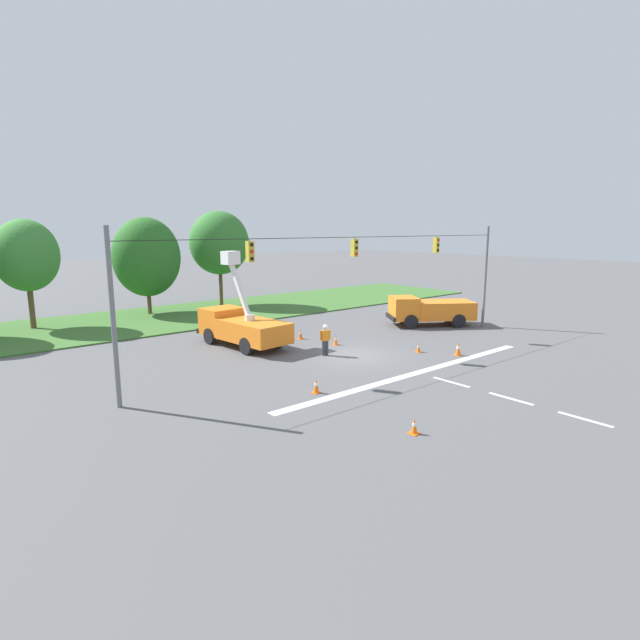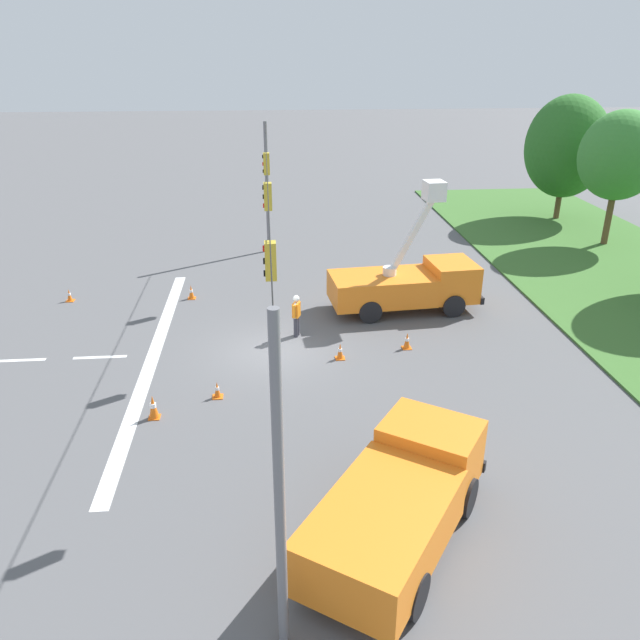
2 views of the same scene
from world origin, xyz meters
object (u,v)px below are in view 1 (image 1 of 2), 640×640
(utility_truck_bucket_lift, at_px, (241,325))
(traffic_cone_foreground_left, at_px, (414,426))
(road_worker, at_px, (325,338))
(tree_centre, at_px, (147,257))
(tree_west, at_px, (26,256))
(traffic_cone_mid_left, at_px, (458,348))
(traffic_cone_foreground_right, at_px, (316,386))
(tree_east, at_px, (219,243))
(traffic_cone_lane_edge_a, at_px, (301,334))
(traffic_cone_mid_right, at_px, (419,348))
(utility_truck_support_near, at_px, (430,310))
(traffic_cone_near_bucket, at_px, (336,340))

(utility_truck_bucket_lift, xyz_separation_m, traffic_cone_foreground_left, (-2.31, -15.37, -0.99))
(road_worker, bearing_deg, tree_centre, 97.14)
(tree_west, distance_m, traffic_cone_mid_left, 29.48)
(traffic_cone_foreground_right, bearing_deg, tree_east, 70.04)
(tree_centre, bearing_deg, tree_east, 2.58)
(road_worker, height_order, traffic_cone_foreground_right, road_worker)
(tree_east, distance_m, utility_truck_bucket_lift, 16.85)
(tree_west, xyz_separation_m, traffic_cone_foreground_left, (6.42, -29.16, -4.93))
(traffic_cone_foreground_right, xyz_separation_m, traffic_cone_lane_edge_a, (6.05, 8.93, 0.00))
(traffic_cone_mid_right, distance_m, traffic_cone_lane_edge_a, 7.79)
(road_worker, xyz_separation_m, traffic_cone_mid_left, (5.75, -4.84, -0.60))
(traffic_cone_mid_right, bearing_deg, tree_west, 125.89)
(utility_truck_support_near, height_order, traffic_cone_lane_edge_a, utility_truck_support_near)
(tree_centre, height_order, traffic_cone_foreground_right, tree_centre)
(road_worker, height_order, traffic_cone_mid_left, road_worker)
(tree_west, height_order, traffic_cone_near_bucket, tree_west)
(tree_east, bearing_deg, utility_truck_bucket_lift, -114.61)
(tree_centre, relative_size, utility_truck_support_near, 1.23)
(traffic_cone_foreground_left, relative_size, traffic_cone_lane_edge_a, 0.89)
(tree_centre, bearing_deg, utility_truck_bucket_lift, -89.74)
(traffic_cone_foreground_left, distance_m, traffic_cone_mid_left, 11.79)
(tree_west, relative_size, traffic_cone_foreground_left, 13.07)
(utility_truck_bucket_lift, distance_m, traffic_cone_near_bucket, 5.85)
(traffic_cone_foreground_left, height_order, traffic_cone_near_bucket, traffic_cone_near_bucket)
(tree_centre, bearing_deg, traffic_cone_near_bucket, -75.60)
(traffic_cone_lane_edge_a, bearing_deg, utility_truck_support_near, -13.34)
(tree_centre, height_order, road_worker, tree_centre)
(tree_centre, bearing_deg, traffic_cone_foreground_left, -94.31)
(utility_truck_support_near, relative_size, traffic_cone_mid_left, 8.00)
(tree_east, xyz_separation_m, road_worker, (-4.38, -19.83, -4.75))
(utility_truck_support_near, height_order, traffic_cone_mid_left, utility_truck_support_near)
(utility_truck_support_near, height_order, traffic_cone_near_bucket, utility_truck_support_near)
(road_worker, xyz_separation_m, traffic_cone_mid_right, (4.64, -2.91, -0.73))
(traffic_cone_foreground_left, bearing_deg, tree_east, 73.24)
(traffic_cone_foreground_right, bearing_deg, utility_truck_bucket_lift, 77.62)
(traffic_cone_foreground_right, distance_m, traffic_cone_lane_edge_a, 10.79)
(tree_east, height_order, utility_truck_support_near, tree_east)
(traffic_cone_foreground_right, bearing_deg, traffic_cone_lane_edge_a, 55.91)
(tree_east, relative_size, traffic_cone_lane_edge_a, 12.89)
(tree_east, relative_size, road_worker, 4.86)
(traffic_cone_lane_edge_a, bearing_deg, tree_east, 79.60)
(tree_west, distance_m, traffic_cone_lane_edge_a, 19.94)
(utility_truck_support_near, bearing_deg, traffic_cone_mid_left, -131.66)
(traffic_cone_lane_edge_a, bearing_deg, utility_truck_bucket_lift, 167.90)
(utility_truck_bucket_lift, xyz_separation_m, traffic_cone_mid_left, (8.13, -9.91, -0.87))
(tree_west, relative_size, traffic_cone_foreground_right, 11.59)
(tree_centre, height_order, utility_truck_support_near, tree_centre)
(tree_east, height_order, traffic_cone_lane_edge_a, tree_east)
(tree_centre, height_order, traffic_cone_near_bucket, tree_centre)
(tree_west, distance_m, utility_truck_support_near, 28.74)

